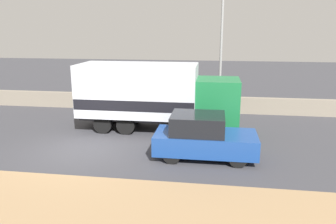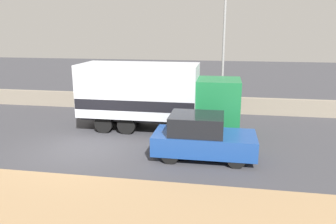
# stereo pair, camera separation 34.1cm
# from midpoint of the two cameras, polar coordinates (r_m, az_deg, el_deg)

# --- Properties ---
(ground_plane) EXTENTS (80.00, 80.00, 0.00)m
(ground_plane) POSITION_cam_midpoint_polar(r_m,az_deg,el_deg) (14.08, -15.27, -6.32)
(ground_plane) COLOR #38383D
(stone_wall_backdrop) EXTENTS (60.00, 0.35, 0.96)m
(stone_wall_backdrop) POSITION_cam_midpoint_polar(r_m,az_deg,el_deg) (20.36, -7.52, 1.80)
(stone_wall_backdrop) COLOR gray
(stone_wall_backdrop) RESTS_ON ground_plane
(street_lamp) EXTENTS (0.56, 0.28, 7.04)m
(street_lamp) POSITION_cam_midpoint_polar(r_m,az_deg,el_deg) (18.82, 8.75, 11.80)
(street_lamp) COLOR gray
(street_lamp) RESTS_ON ground_plane
(box_truck) EXTENTS (7.62, 2.48, 3.22)m
(box_truck) POSITION_cam_midpoint_polar(r_m,az_deg,el_deg) (15.81, -3.40, 3.01)
(box_truck) COLOR #196B38
(box_truck) RESTS_ON ground_plane
(car_hatchback) EXTENTS (3.87, 1.83, 1.71)m
(car_hatchback) POSITION_cam_midpoint_polar(r_m,az_deg,el_deg) (12.60, 5.36, -4.33)
(car_hatchback) COLOR navy
(car_hatchback) RESTS_ON ground_plane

